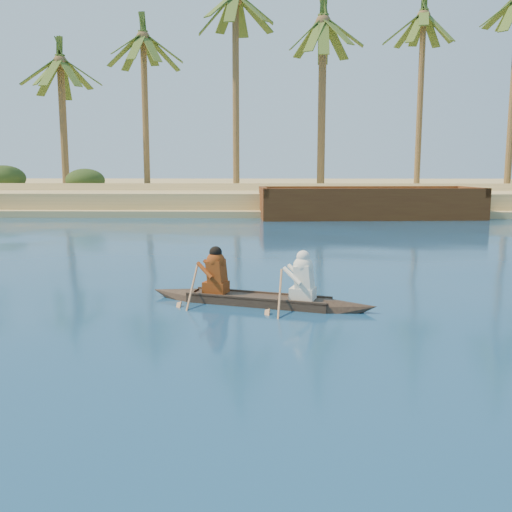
# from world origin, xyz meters

# --- Properties ---
(sandy_embankment) EXTENTS (150.00, 51.00, 1.50)m
(sandy_embankment) POSITION_xyz_m (0.00, 46.89, 0.53)
(sandy_embankment) COLOR #DCBC7C
(sandy_embankment) RESTS_ON ground
(palm_grove) EXTENTS (110.00, 14.00, 16.00)m
(palm_grove) POSITION_xyz_m (0.00, 35.00, 8.00)
(palm_grove) COLOR #416122
(palm_grove) RESTS_ON ground
(shrub_cluster) EXTENTS (100.00, 6.00, 2.40)m
(shrub_cluster) POSITION_xyz_m (0.00, 31.50, 1.20)
(shrub_cluster) COLOR #213212
(shrub_cluster) RESTS_ON ground
(canoe) EXTENTS (4.78, 2.05, 1.33)m
(canoe) POSITION_xyz_m (-8.00, 1.72, 0.26)
(canoe) COLOR #3D2F21
(canoe) RESTS_ON ground
(barge_mid) EXTENTS (12.36, 4.98, 2.01)m
(barge_mid) POSITION_xyz_m (-2.34, 22.45, 0.70)
(barge_mid) COLOR #5D3113
(barge_mid) RESTS_ON ground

